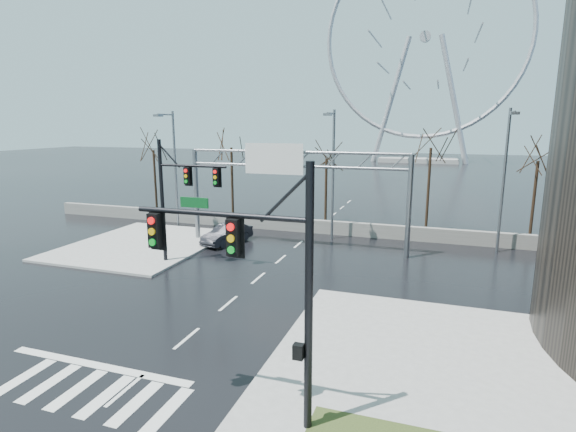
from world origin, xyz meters
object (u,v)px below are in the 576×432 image
at_px(sign_gantry, 289,178).
at_px(car, 227,234).
at_px(signal_mast_far, 177,190).
at_px(signal_mast_near, 263,270).
at_px(ferris_wheel, 425,45).

xyz_separation_m(sign_gantry, car, (-4.86, -0.40, -4.45)).
xyz_separation_m(signal_mast_far, sign_gantry, (5.49, 6.00, 0.35)).
xyz_separation_m(signal_mast_near, car, (-10.37, 18.60, -4.14)).
height_order(signal_mast_far, sign_gantry, signal_mast_far).
distance_m(signal_mast_near, signal_mast_far, 17.03).
relative_size(ferris_wheel, car, 11.46).
distance_m(ferris_wheel, car, 84.97).
height_order(signal_mast_near, signal_mast_far, same).
height_order(ferris_wheel, car, ferris_wheel).
distance_m(signal_mast_far, sign_gantry, 8.14).
bearing_deg(car, signal_mast_far, -80.99).
height_order(signal_mast_near, ferris_wheel, ferris_wheel).
relative_size(sign_gantry, ferris_wheel, 0.32).
relative_size(signal_mast_near, signal_mast_far, 1.00).
bearing_deg(sign_gantry, car, -175.30).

